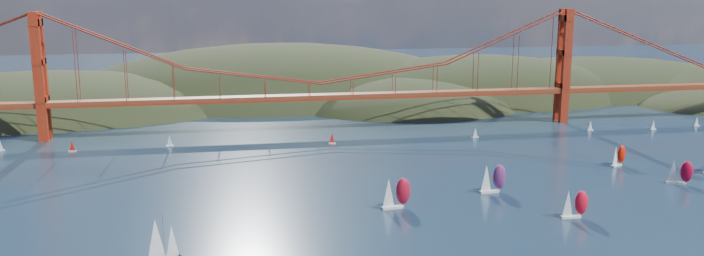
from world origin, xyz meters
name	(u,v)px	position (x,y,z in m)	size (l,w,h in m)	color
headlands	(371,116)	(44.95, 278.29, -12.46)	(725.00, 225.00, 96.00)	black
bridge	(316,61)	(-1.75, 180.00, 32.23)	(552.00, 12.00, 55.00)	maroon
sloop_navy	(161,241)	(-58.69, 30.40, 5.47)	(8.44, 6.16, 12.39)	black
racer_0	(396,192)	(6.34, 60.79, 4.95)	(9.30, 4.54, 10.47)	silver
racer_1	(574,203)	(54.41, 43.11, 4.30)	(7.92, 3.23, 9.11)	white
racer_2	(680,172)	(106.25, 68.96, 4.34)	(8.15, 6.00, 9.18)	silver
racer_3	(618,155)	(99.49, 94.68, 4.08)	(7.68, 5.66, 8.64)	silver
racer_rwb	(493,178)	(40.92, 71.05, 4.85)	(9.04, 3.90, 10.27)	white
distant_boat_1	(0,145)	(-133.00, 161.73, 2.41)	(3.00, 2.00, 4.70)	silver
distant_boat_2	(72,146)	(-104.13, 155.03, 2.41)	(3.00, 2.00, 4.70)	silver
distant_boat_3	(170,141)	(-66.24, 157.70, 2.41)	(3.00, 2.00, 4.70)	silver
distant_boat_4	(590,125)	(122.87, 156.25, 2.41)	(3.00, 2.00, 4.70)	silver
distant_boat_5	(653,125)	(152.46, 152.26, 2.41)	(3.00, 2.00, 4.70)	silver
distant_boat_6	(697,121)	(178.31, 156.72, 2.41)	(3.00, 2.00, 4.70)	silver
distant_boat_8	(475,132)	(64.96, 151.00, 2.41)	(3.00, 2.00, 4.70)	silver
distant_boat_9	(332,138)	(1.06, 150.60, 2.41)	(3.00, 2.00, 4.70)	silver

